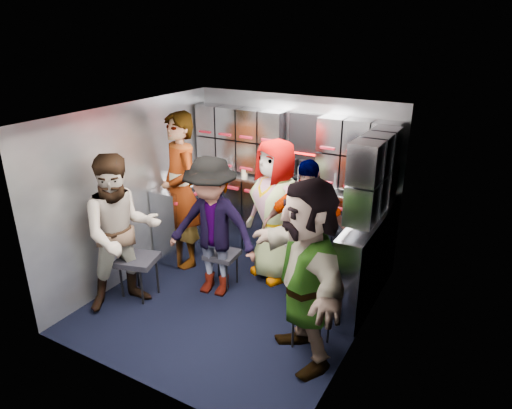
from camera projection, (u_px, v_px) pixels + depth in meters
The scene contains 29 objects.
floor at pixel (235, 299), 5.17m from camera, with size 3.00×3.00×0.00m, color black.
wall_back at pixel (294, 176), 6.00m from camera, with size 2.80×0.04×2.10m, color gray.
wall_left at pixel (134, 192), 5.43m from camera, with size 0.04×3.00×2.10m, color gray.
wall_right at pixel (364, 244), 4.15m from camera, with size 0.04×3.00×2.10m, color gray.
ceiling at pixel (232, 114), 4.40m from camera, with size 2.80×3.00×0.02m, color silver.
cart_bank_back at pixel (286, 220), 6.03m from camera, with size 2.68×0.38×0.99m, color #A4ABB5.
cart_bank_left at pixel (180, 221), 5.99m from camera, with size 0.38×0.76×0.99m, color #A4ABB5.
counter at pixel (287, 183), 5.84m from camera, with size 2.68×0.42×0.03m, color silver.
locker_bank_back at pixel (290, 146), 5.72m from camera, with size 2.68×0.28×0.82m, color #A4ABB5.
locker_bank_right at pixel (374, 175), 4.62m from camera, with size 0.28×1.00×0.82m, color #A4ABB5.
right_cabinet at pixel (362, 265), 4.90m from camera, with size 0.28×1.20×1.00m, color #A4ABB5.
coffee_niche at pixel (305, 148), 5.69m from camera, with size 0.46×0.16×0.84m, color black, non-canonical shape.
red_latch_strip at pixel (280, 197), 5.73m from camera, with size 2.60×0.02×0.03m, color maroon.
jump_seat_near_left at pixel (138, 262), 5.11m from camera, with size 0.50×0.49×0.49m.
jump_seat_mid_left at pixel (222, 256), 5.35m from camera, with size 0.39×0.37×0.42m.
jump_seat_center at pixel (281, 239), 5.68m from camera, with size 0.42×0.40×0.47m.
jump_seat_mid_right at pixel (310, 258), 5.24m from camera, with size 0.49×0.48×0.45m.
jump_seat_near_right at pixel (312, 311), 4.30m from camera, with size 0.40×0.38×0.44m.
attendant_standing at pixel (181, 191), 5.65m from camera, with size 0.72×0.47×1.97m, color black.
attendant_arc_a at pixel (122, 233), 4.80m from camera, with size 0.84×0.65×1.72m, color black.
attendant_arc_b at pixel (212, 228), 5.04m from camera, with size 1.05×0.60×1.63m, color black.
attendant_arc_c at pixel (275, 211), 5.37m from camera, with size 0.84×0.55×1.73m, color black.
attendant_arc_d at pixel (305, 232), 4.94m from camera, with size 0.95×0.40×1.63m, color black.
attendant_arc_e at pixel (306, 274), 3.98m from camera, with size 1.64×0.52×1.76m, color black.
bottle_left at pixel (232, 164), 6.11m from camera, with size 0.06×0.06×0.27m, color white.
bottle_mid at pixel (300, 176), 5.66m from camera, with size 0.06×0.06×0.23m, color white.
bottle_right at pixel (336, 182), 5.45m from camera, with size 0.07×0.07×0.24m, color white.
cup_left at pixel (244, 172), 6.04m from camera, with size 0.08×0.08×0.10m, color tan.
cup_right at pixel (319, 185), 5.56m from camera, with size 0.07×0.07×0.10m, color tan.
Camera 1 is at (2.38, -3.72, 2.91)m, focal length 32.00 mm.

